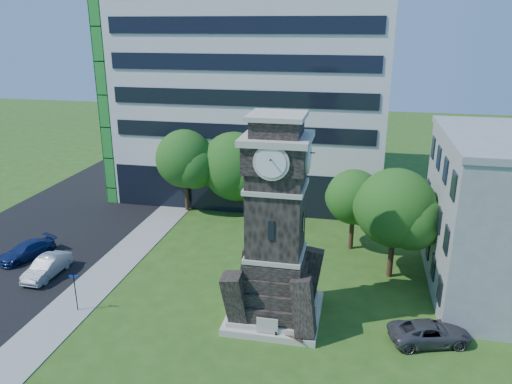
% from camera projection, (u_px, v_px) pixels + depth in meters
% --- Properties ---
extents(ground, '(160.00, 160.00, 0.00)m').
position_uv_depth(ground, '(217.00, 328.00, 28.77)').
color(ground, '#285117').
rests_on(ground, ground).
extents(sidewalk, '(3.00, 70.00, 0.06)m').
position_uv_depth(sidewalk, '(108.00, 272.00, 35.25)').
color(sidewalk, gray).
rests_on(sidewalk, ground).
extents(street, '(14.00, 80.00, 0.02)m').
position_uv_depth(street, '(2.00, 261.00, 36.92)').
color(street, black).
rests_on(street, ground).
extents(clock_tower, '(5.40, 5.40, 12.22)m').
position_uv_depth(clock_tower, '(276.00, 235.00, 28.35)').
color(clock_tower, '#B7B29F').
rests_on(clock_tower, ground).
extents(office_tall, '(26.20, 15.11, 28.60)m').
position_uv_depth(office_tall, '(256.00, 50.00, 48.81)').
color(office_tall, silver).
rests_on(office_tall, ground).
extents(car_street_mid, '(1.58, 4.18, 1.36)m').
position_uv_depth(car_street_mid, '(47.00, 267.00, 34.59)').
color(car_street_mid, '#9EA1A5').
rests_on(car_street_mid, ground).
extents(car_street_north, '(3.29, 4.61, 1.24)m').
position_uv_depth(car_street_north, '(27.00, 251.00, 37.23)').
color(car_street_north, navy).
rests_on(car_street_north, ground).
extents(car_east_lot, '(4.85, 3.27, 1.23)m').
position_uv_depth(car_east_lot, '(430.00, 332.00, 27.35)').
color(car_east_lot, '#46464A').
rests_on(car_east_lot, ground).
extents(park_bench, '(1.57, 0.42, 0.81)m').
position_uv_depth(park_bench, '(291.00, 334.00, 27.49)').
color(park_bench, black).
rests_on(park_bench, ground).
extents(street_sign, '(0.60, 0.06, 2.49)m').
position_uv_depth(street_sign, '(75.00, 288.00, 30.08)').
color(street_sign, black).
rests_on(street_sign, ground).
extents(tree_nw, '(5.89, 5.36, 7.71)m').
position_uv_depth(tree_nw, '(186.00, 161.00, 45.52)').
color(tree_nw, '#332114').
rests_on(tree_nw, ground).
extents(tree_nc, '(7.29, 6.63, 7.72)m').
position_uv_depth(tree_nc, '(238.00, 167.00, 45.75)').
color(tree_nc, '#332114').
rests_on(tree_nc, ground).
extents(tree_ne, '(4.62, 4.20, 6.36)m').
position_uv_depth(tree_ne, '(354.00, 199.00, 37.77)').
color(tree_ne, '#332114').
rests_on(tree_ne, ground).
extents(tree_east, '(5.86, 5.33, 7.75)m').
position_uv_depth(tree_east, '(396.00, 211.00, 33.20)').
color(tree_east, '#332114').
rests_on(tree_east, ground).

